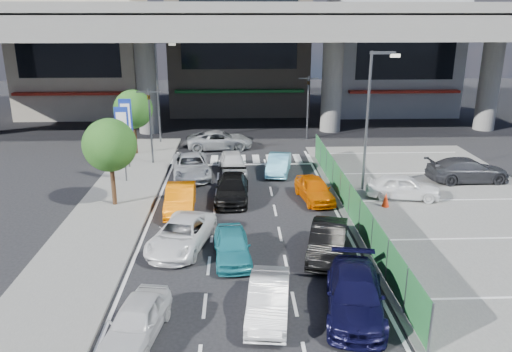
{
  "coord_description": "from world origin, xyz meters",
  "views": [
    {
      "loc": [
        -0.41,
        -21.48,
        9.81
      ],
      "look_at": [
        0.6,
        3.23,
        1.85
      ],
      "focal_mm": 35.0,
      "sensor_mm": 36.0,
      "label": 1
    }
  ],
  "objects_px": {
    "street_lamp_right": "(371,110)",
    "minivan_navy_back": "(355,295)",
    "traffic_light_right": "(308,92)",
    "hatch_white_back_mid": "(269,299)",
    "traffic_light_left": "(149,108)",
    "tree_near": "(110,145)",
    "signboard_far": "(126,124)",
    "wagon_silver_front_left": "(191,166)",
    "crossing_wagon_silver": "(220,140)",
    "sedan_white_front_mid": "(233,162)",
    "kei_truck_front_right": "(279,164)",
    "street_lamp_left": "(160,84)",
    "traffic_cone": "(386,200)",
    "van_white_back_left": "(137,320)",
    "taxi_teal_mid": "(232,246)",
    "taxi_orange_left": "(180,199)",
    "hatch_black_mid_right": "(328,241)",
    "parked_sedan_white": "(403,186)",
    "sedan_white_mid_left": "(181,234)",
    "parked_sedan_dgrey": "(467,170)",
    "sedan_black_mid": "(232,189)",
    "signboard_near": "(123,134)",
    "taxi_orange_right": "(314,189)",
    "tree_far": "(133,109)"
  },
  "relations": [
    {
      "from": "hatch_white_back_mid",
      "to": "taxi_orange_right",
      "type": "height_order",
      "value": "taxi_orange_right"
    },
    {
      "from": "van_white_back_left",
      "to": "taxi_teal_mid",
      "type": "relative_size",
      "value": 0.99
    },
    {
      "from": "hatch_white_back_mid",
      "to": "taxi_orange_left",
      "type": "distance_m",
      "value": 10.59
    },
    {
      "from": "tree_near",
      "to": "sedan_white_mid_left",
      "type": "relative_size",
      "value": 1.04
    },
    {
      "from": "street_lamp_left",
      "to": "traffic_cone",
      "type": "distance_m",
      "value": 20.76
    },
    {
      "from": "sedan_black_mid",
      "to": "minivan_navy_back",
      "type": "bearing_deg",
      "value": -67.34
    },
    {
      "from": "street_lamp_right",
      "to": "parked_sedan_white",
      "type": "relative_size",
      "value": 1.98
    },
    {
      "from": "tree_far",
      "to": "crossing_wagon_silver",
      "type": "height_order",
      "value": "tree_far"
    },
    {
      "from": "van_white_back_left",
      "to": "minivan_navy_back",
      "type": "height_order",
      "value": "minivan_navy_back"
    },
    {
      "from": "traffic_cone",
      "to": "sedan_black_mid",
      "type": "bearing_deg",
      "value": 169.26
    },
    {
      "from": "traffic_light_left",
      "to": "tree_near",
      "type": "xyz_separation_m",
      "value": [
        -0.8,
        -8.0,
        -0.55
      ]
    },
    {
      "from": "minivan_navy_back",
      "to": "taxi_orange_left",
      "type": "relative_size",
      "value": 1.14
    },
    {
      "from": "signboard_near",
      "to": "sedan_white_front_mid",
      "type": "xyz_separation_m",
      "value": [
        6.55,
        1.83,
        -2.38
      ]
    },
    {
      "from": "van_white_back_left",
      "to": "parked_sedan_white",
      "type": "relative_size",
      "value": 0.91
    },
    {
      "from": "tree_near",
      "to": "minivan_navy_back",
      "type": "height_order",
      "value": "tree_near"
    },
    {
      "from": "signboard_near",
      "to": "taxi_orange_right",
      "type": "xyz_separation_m",
      "value": [
        11.1,
        -3.55,
        -2.41
      ]
    },
    {
      "from": "sedan_white_mid_left",
      "to": "parked_sedan_white",
      "type": "relative_size",
      "value": 1.14
    },
    {
      "from": "signboard_far",
      "to": "wagon_silver_front_left",
      "type": "height_order",
      "value": "signboard_far"
    },
    {
      "from": "tree_far",
      "to": "sedan_white_front_mid",
      "type": "distance_m",
      "value": 8.96
    },
    {
      "from": "street_lamp_right",
      "to": "taxi_orange_right",
      "type": "distance_m",
      "value": 5.49
    },
    {
      "from": "signboard_far",
      "to": "kei_truck_front_right",
      "type": "height_order",
      "value": "signboard_far"
    },
    {
      "from": "sedan_white_mid_left",
      "to": "parked_sedan_dgrey",
      "type": "xyz_separation_m",
      "value": [
        16.66,
        8.49,
        0.14
      ]
    },
    {
      "from": "traffic_light_right",
      "to": "parked_sedan_dgrey",
      "type": "bearing_deg",
      "value": -54.86
    },
    {
      "from": "taxi_teal_mid",
      "to": "traffic_light_right",
      "type": "bearing_deg",
      "value": 69.85
    },
    {
      "from": "street_lamp_right",
      "to": "crossing_wagon_silver",
      "type": "xyz_separation_m",
      "value": [
        -8.85,
        9.95,
        -4.07
      ]
    },
    {
      "from": "van_white_back_left",
      "to": "taxi_teal_mid",
      "type": "bearing_deg",
      "value": 70.1
    },
    {
      "from": "hatch_black_mid_right",
      "to": "crossing_wagon_silver",
      "type": "bearing_deg",
      "value": 120.54
    },
    {
      "from": "street_lamp_right",
      "to": "kei_truck_front_right",
      "type": "relative_size",
      "value": 2.09
    },
    {
      "from": "van_white_back_left",
      "to": "kei_truck_front_right",
      "type": "bearing_deg",
      "value": 80.57
    },
    {
      "from": "tree_near",
      "to": "taxi_teal_mid",
      "type": "height_order",
      "value": "tree_near"
    },
    {
      "from": "traffic_cone",
      "to": "signboard_far",
      "type": "bearing_deg",
      "value": 152.7
    },
    {
      "from": "taxi_orange_left",
      "to": "signboard_far",
      "type": "bearing_deg",
      "value": 116.12
    },
    {
      "from": "crossing_wagon_silver",
      "to": "parked_sedan_white",
      "type": "distance_m",
      "value": 15.6
    },
    {
      "from": "traffic_light_left",
      "to": "kei_truck_front_right",
      "type": "bearing_deg",
      "value": -16.41
    },
    {
      "from": "hatch_black_mid_right",
      "to": "kei_truck_front_right",
      "type": "bearing_deg",
      "value": 110.23
    },
    {
      "from": "sedan_white_mid_left",
      "to": "parked_sedan_dgrey",
      "type": "height_order",
      "value": "parked_sedan_dgrey"
    },
    {
      "from": "taxi_teal_mid",
      "to": "taxi_orange_left",
      "type": "height_order",
      "value": "taxi_orange_left"
    },
    {
      "from": "taxi_teal_mid",
      "to": "sedan_white_front_mid",
      "type": "xyz_separation_m",
      "value": [
        -0.01,
        12.28,
        0.05
      ]
    },
    {
      "from": "hatch_black_mid_right",
      "to": "parked_sedan_white",
      "type": "relative_size",
      "value": 1.04
    },
    {
      "from": "tree_far",
      "to": "traffic_light_left",
      "type": "bearing_deg",
      "value": -57.38
    },
    {
      "from": "traffic_light_right",
      "to": "hatch_white_back_mid",
      "type": "height_order",
      "value": "traffic_light_right"
    },
    {
      "from": "taxi_teal_mid",
      "to": "crossing_wagon_silver",
      "type": "distance_m",
      "value": 18.43
    },
    {
      "from": "signboard_far",
      "to": "wagon_silver_front_left",
      "type": "distance_m",
      "value": 5.27
    },
    {
      "from": "signboard_near",
      "to": "signboard_far",
      "type": "xyz_separation_m",
      "value": [
        -0.4,
        3.0,
        0.0
      ]
    },
    {
      "from": "sedan_white_front_mid",
      "to": "crossing_wagon_silver",
      "type": "xyz_separation_m",
      "value": [
        -1.02,
        6.12,
        0.02
      ]
    },
    {
      "from": "taxi_orange_right",
      "to": "sedan_black_mid",
      "type": "bearing_deg",
      "value": 167.45
    },
    {
      "from": "hatch_white_back_mid",
      "to": "taxi_orange_right",
      "type": "xyz_separation_m",
      "value": [
        3.28,
        11.12,
        0.02
      ]
    },
    {
      "from": "kei_truck_front_right",
      "to": "parked_sedan_white",
      "type": "height_order",
      "value": "parked_sedan_white"
    },
    {
      "from": "traffic_light_left",
      "to": "taxi_orange_left",
      "type": "xyz_separation_m",
      "value": [
        2.83,
        -8.86,
        -3.25
      ]
    },
    {
      "from": "street_lamp_right",
      "to": "minivan_navy_back",
      "type": "bearing_deg",
      "value": -105.83
    }
  ]
}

